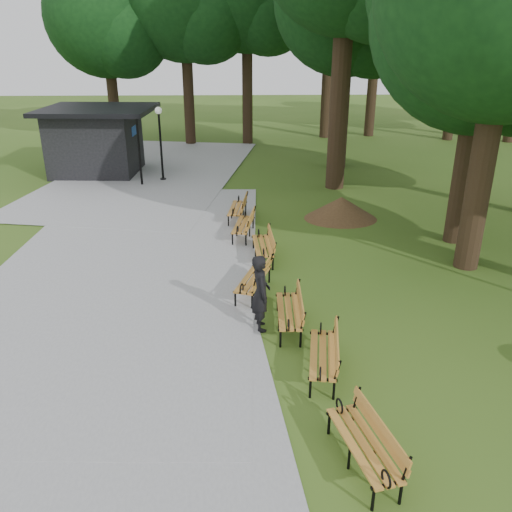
{
  "coord_description": "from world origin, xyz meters",
  "views": [
    {
      "loc": [
        -0.46,
        -11.58,
        6.35
      ],
      "look_at": [
        -0.08,
        0.83,
        1.1
      ],
      "focal_mm": 36.94,
      "sensor_mm": 36.0,
      "label": 1
    }
  ],
  "objects_px": {
    "bench_0": "(363,444)",
    "bench_2": "(289,311)",
    "bench_6": "(237,208)",
    "lawn_tree_4": "(348,0)",
    "bench_4": "(263,246)",
    "lamp_post": "(160,129)",
    "bench_3": "(253,279)",
    "kiosk": "(95,141)",
    "bench_5": "(243,225)",
    "bench_1": "(323,354)",
    "lawn_tree_1": "(486,18)",
    "dirt_mound": "(341,208)",
    "person": "(261,293)"
  },
  "relations": [
    {
      "from": "bench_0",
      "to": "bench_2",
      "type": "relative_size",
      "value": 1.0
    },
    {
      "from": "bench_6",
      "to": "lawn_tree_4",
      "type": "xyz_separation_m",
      "value": [
        5.18,
        8.24,
        7.34
      ]
    },
    {
      "from": "bench_4",
      "to": "bench_6",
      "type": "relative_size",
      "value": 1.0
    },
    {
      "from": "lamp_post",
      "to": "bench_6",
      "type": "bearing_deg",
      "value": -58.9
    },
    {
      "from": "lawn_tree_4",
      "to": "bench_3",
      "type": "bearing_deg",
      "value": -108.36
    },
    {
      "from": "kiosk",
      "to": "lawn_tree_4",
      "type": "xyz_separation_m",
      "value": [
        12.03,
        0.97,
        6.19
      ]
    },
    {
      "from": "kiosk",
      "to": "bench_0",
      "type": "xyz_separation_m",
      "value": [
        8.85,
        -19.4,
        -1.15
      ]
    },
    {
      "from": "lamp_post",
      "to": "bench_0",
      "type": "bearing_deg",
      "value": -72.98
    },
    {
      "from": "bench_5",
      "to": "lawn_tree_4",
      "type": "xyz_separation_m",
      "value": [
        4.98,
        10.08,
        7.34
      ]
    },
    {
      "from": "lamp_post",
      "to": "bench_1",
      "type": "height_order",
      "value": "lamp_post"
    },
    {
      "from": "bench_0",
      "to": "lawn_tree_1",
      "type": "xyz_separation_m",
      "value": [
        5.16,
        9.75,
        6.32
      ]
    },
    {
      "from": "bench_5",
      "to": "lawn_tree_1",
      "type": "distance_m",
      "value": 9.41
    },
    {
      "from": "kiosk",
      "to": "bench_5",
      "type": "xyz_separation_m",
      "value": [
        7.06,
        -9.11,
        -1.15
      ]
    },
    {
      "from": "bench_1",
      "to": "lawn_tree_1",
      "type": "height_order",
      "value": "lawn_tree_1"
    },
    {
      "from": "dirt_mound",
      "to": "bench_1",
      "type": "bearing_deg",
      "value": -102.37
    },
    {
      "from": "bench_1",
      "to": "bench_2",
      "type": "xyz_separation_m",
      "value": [
        -0.52,
        1.79,
        0.0
      ]
    },
    {
      "from": "person",
      "to": "bench_5",
      "type": "xyz_separation_m",
      "value": [
        -0.35,
        5.97,
        -0.48
      ]
    },
    {
      "from": "bench_1",
      "to": "bench_5",
      "type": "relative_size",
      "value": 1.0
    },
    {
      "from": "dirt_mound",
      "to": "lawn_tree_1",
      "type": "xyz_separation_m",
      "value": [
        3.31,
        -2.38,
        6.34
      ]
    },
    {
      "from": "person",
      "to": "kiosk",
      "type": "relative_size",
      "value": 0.36
    },
    {
      "from": "bench_1",
      "to": "bench_4",
      "type": "distance_m",
      "value": 5.95
    },
    {
      "from": "lamp_post",
      "to": "lawn_tree_4",
      "type": "xyz_separation_m",
      "value": [
        8.67,
        2.45,
        5.39
      ]
    },
    {
      "from": "lawn_tree_4",
      "to": "bench_0",
      "type": "bearing_deg",
      "value": -98.9
    },
    {
      "from": "lawn_tree_4",
      "to": "kiosk",
      "type": "bearing_deg",
      "value": -175.4
    },
    {
      "from": "person",
      "to": "bench_2",
      "type": "height_order",
      "value": "person"
    },
    {
      "from": "dirt_mound",
      "to": "bench_6",
      "type": "xyz_separation_m",
      "value": [
        -3.84,
        -0.01,
        0.02
      ]
    },
    {
      "from": "bench_1",
      "to": "person",
      "type": "bearing_deg",
      "value": -138.53
    },
    {
      "from": "lamp_post",
      "to": "bench_4",
      "type": "bearing_deg",
      "value": -65.88
    },
    {
      "from": "bench_2",
      "to": "bench_5",
      "type": "xyz_separation_m",
      "value": [
        -1.0,
        5.99,
        0.0
      ]
    },
    {
      "from": "bench_2",
      "to": "bench_0",
      "type": "bearing_deg",
      "value": 12.23
    },
    {
      "from": "lamp_post",
      "to": "lawn_tree_1",
      "type": "xyz_separation_m",
      "value": [
        10.64,
        -8.17,
        4.36
      ]
    },
    {
      "from": "bench_5",
      "to": "lawn_tree_1",
      "type": "height_order",
      "value": "lawn_tree_1"
    },
    {
      "from": "bench_3",
      "to": "bench_2",
      "type": "bearing_deg",
      "value": 42.2
    },
    {
      "from": "kiosk",
      "to": "bench_3",
      "type": "height_order",
      "value": "kiosk"
    },
    {
      "from": "kiosk",
      "to": "lawn_tree_1",
      "type": "relative_size",
      "value": 0.5
    },
    {
      "from": "lamp_post",
      "to": "lawn_tree_1",
      "type": "relative_size",
      "value": 0.33
    },
    {
      "from": "dirt_mound",
      "to": "bench_4",
      "type": "bearing_deg",
      "value": -129.23
    },
    {
      "from": "bench_4",
      "to": "lawn_tree_1",
      "type": "height_order",
      "value": "lawn_tree_1"
    },
    {
      "from": "lawn_tree_4",
      "to": "bench_6",
      "type": "bearing_deg",
      "value": -122.13
    },
    {
      "from": "dirt_mound",
      "to": "bench_0",
      "type": "bearing_deg",
      "value": -98.67
    },
    {
      "from": "bench_0",
      "to": "bench_4",
      "type": "bearing_deg",
      "value": 174.87
    },
    {
      "from": "bench_5",
      "to": "lawn_tree_4",
      "type": "distance_m",
      "value": 13.42
    },
    {
      "from": "bench_6",
      "to": "bench_2",
      "type": "bearing_deg",
      "value": 15.78
    },
    {
      "from": "person",
      "to": "bench_6",
      "type": "distance_m",
      "value": 7.84
    },
    {
      "from": "person",
      "to": "bench_5",
      "type": "height_order",
      "value": "person"
    },
    {
      "from": "bench_0",
      "to": "bench_2",
      "type": "distance_m",
      "value": 4.37
    },
    {
      "from": "dirt_mound",
      "to": "bench_4",
      "type": "distance_m",
      "value": 4.84
    },
    {
      "from": "bench_2",
      "to": "bench_6",
      "type": "relative_size",
      "value": 1.0
    },
    {
      "from": "person",
      "to": "kiosk",
      "type": "xyz_separation_m",
      "value": [
        -7.41,
        15.08,
        0.67
      ]
    },
    {
      "from": "lamp_post",
      "to": "bench_6",
      "type": "xyz_separation_m",
      "value": [
        3.5,
        -5.8,
        -1.95
      ]
    }
  ]
}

